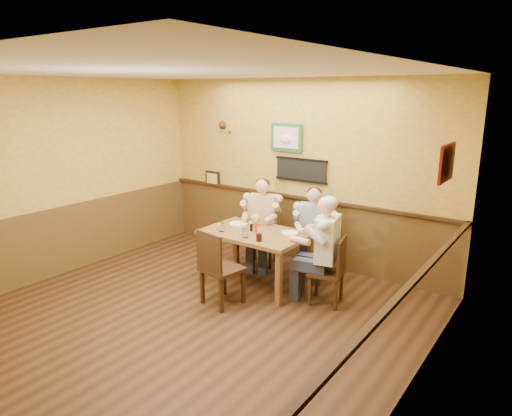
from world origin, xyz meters
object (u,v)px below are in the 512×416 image
Objects in this scene: dining_table at (255,238)px; chair_back_right at (313,248)px; chair_back_left at (262,238)px; hot_sauce_bottle at (256,227)px; pepper_shaker at (251,227)px; chair_near_side at (222,267)px; chair_right_end at (326,271)px; diner_white_elder at (327,256)px; diner_tan_shirt at (263,227)px; diner_blue_polo at (313,236)px; water_glass_mid at (245,233)px; salt_shaker at (250,225)px; cola_tumbler at (259,237)px; water_glass_left at (221,227)px.

dining_table is 1.71× the size of chair_back_right.
hot_sauce_bottle reaches higher than chair_back_left.
chair_back_right is 1.01m from pepper_shaker.
chair_near_side is at bearing -89.34° from hot_sauce_bottle.
chair_right_end is 0.70× the size of diner_white_elder.
diner_blue_polo is at bearing -13.83° from diner_tan_shirt.
diner_white_elder is 1.10m from water_glass_mid.
diner_tan_shirt is at bearing 162.32° from diner_blue_polo.
diner_blue_polo is at bearing 66.42° from water_glass_mid.
dining_table is at bearing -101.84° from diner_white_elder.
chair_near_side is at bearing -96.43° from diner_tan_shirt.
chair_right_end is (1.08, 0.02, -0.22)m from dining_table.
salt_shaker is (-0.18, 0.13, -0.04)m from hot_sauce_bottle.
chair_near_side is 1.43m from diner_tan_shirt.
dining_table is 14.17× the size of cola_tumbler.
diner_tan_shirt is 14.37× the size of salt_shaker.
chair_near_side reaches higher than chair_back_right.
dining_table is 0.76m from chair_near_side.
diner_white_elder reaches higher than diner_tan_shirt.
pepper_shaker is (0.32, 0.25, -0.02)m from water_glass_left.
salt_shaker is at bearing -107.00° from diner_white_elder.
water_glass_mid is 1.23× the size of cola_tumbler.
water_glass_mid reaches higher than chair_back_left.
chair_near_side is 0.80m from pepper_shaker.
cola_tumbler is at bearing -126.54° from chair_back_right.
water_glass_left is 0.47m from hot_sauce_bottle.
water_glass_mid reaches higher than chair_back_right.
diner_white_elder reaches higher than chair_back_left.
diner_white_elder is at bearing 0.98° from dining_table.
water_glass_mid is (0.37, -0.93, 0.39)m from chair_back_left.
water_glass_left reaches higher than salt_shaker.
salt_shaker is (0.16, -0.53, 0.19)m from diner_tan_shirt.
chair_right_end reaches higher than chair_back_left.
water_glass_mid is 0.27m from hot_sauce_bottle.
water_glass_mid is at bearing -138.30° from diner_blue_polo.
hot_sauce_bottle is at bearing -146.24° from chair_back_right.
chair_back_right is 8.14× the size of pepper_shaker.
diner_white_elder is (1.41, -0.62, 0.01)m from diner_tan_shirt.
diner_white_elder reaches higher than chair_right_end.
chair_right_end is 0.74× the size of diner_blue_polo.
diner_blue_polo is (0.49, 0.74, -0.07)m from dining_table.
pepper_shaker is (0.26, -0.65, 0.38)m from chair_back_left.
water_glass_left is 0.42m from water_glass_mid.
chair_right_end is 0.94m from cola_tumbler.
diner_blue_polo is (0.82, 0.10, 0.16)m from chair_back_left.
dining_table is 1.10m from chair_right_end.
cola_tumbler is 1.17× the size of salt_shaker.
chair_right_end reaches higher than chair_back_right.
chair_back_right is at bearing 78.18° from cola_tumbler.
dining_table is 1.44× the size of chair_near_side.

